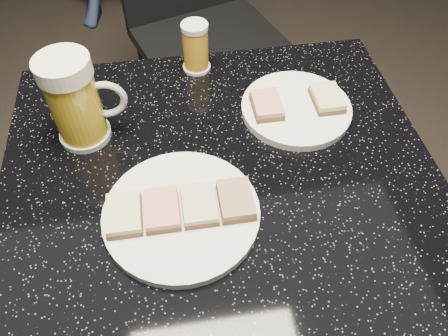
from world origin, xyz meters
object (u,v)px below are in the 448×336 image
at_px(plate_small, 296,109).
at_px(beer_tumbler, 196,47).
at_px(chair, 202,21).
at_px(plate_large, 182,214).
at_px(beer_mug, 76,101).
at_px(table, 224,261).

distance_m(plate_small, beer_tumbler, 0.23).
bearing_deg(chair, plate_large, -98.49).
distance_m(beer_mug, beer_tumbler, 0.26).
distance_m(beer_tumbler, chair, 0.64).
relative_size(plate_small, beer_mug, 1.25).
xyz_separation_m(plate_small, beer_tumbler, (-0.16, 0.15, 0.04)).
xyz_separation_m(beer_tumbler, chair, (0.07, 0.56, -0.30)).
xyz_separation_m(table, beer_tumbler, (-0.01, 0.31, 0.29)).
relative_size(beer_mug, chair, 0.18).
relative_size(plate_small, table, 0.26).
height_order(plate_small, chair, chair).
bearing_deg(plate_large, beer_mug, 127.13).
bearing_deg(beer_tumbler, table, -88.77).
distance_m(plate_small, beer_mug, 0.38).
height_order(plate_small, table, plate_small).
bearing_deg(beer_mug, beer_tumbler, 36.84).
relative_size(beer_tumbler, chair, 0.11).
bearing_deg(plate_large, plate_small, 40.54).
height_order(beer_mug, beer_tumbler, beer_mug).
bearing_deg(chair, table, -94.34).
bearing_deg(plate_small, beer_tumbler, 136.55).
distance_m(table, chair, 0.87).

